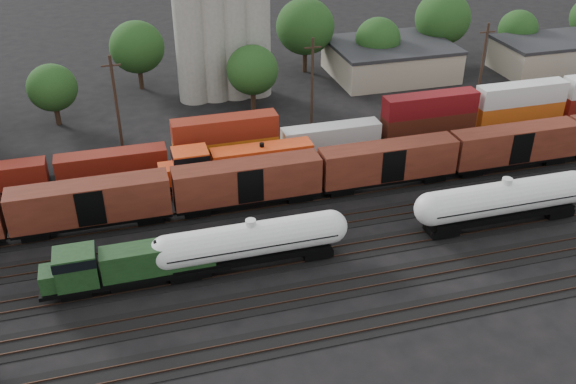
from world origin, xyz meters
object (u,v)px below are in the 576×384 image
object	(u,v)px
tank_car_a	(251,241)
orange_locomotive	(234,164)
green_locomotive	(125,265)
grain_silo	(221,19)

from	to	relation	value
tank_car_a	orange_locomotive	size ratio (longest dim) A/B	0.96
green_locomotive	grain_silo	bearing A→B (deg)	68.18
green_locomotive	tank_car_a	bearing A→B (deg)	0.00
tank_car_a	green_locomotive	bearing A→B (deg)	-180.00
green_locomotive	tank_car_a	size ratio (longest dim) A/B	0.89
tank_car_a	grain_silo	world-z (taller)	grain_silo
tank_car_a	grain_silo	bearing A→B (deg)	82.35
tank_car_a	orange_locomotive	world-z (taller)	tank_car_a
orange_locomotive	grain_silo	bearing A→B (deg)	81.37
green_locomotive	grain_silo	distance (m)	45.04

